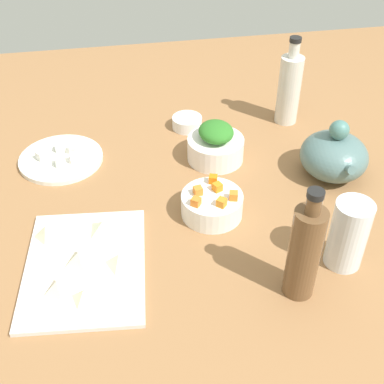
{
  "coord_description": "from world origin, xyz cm",
  "views": [
    {
      "loc": [
        86.13,
        -15.59,
        78.75
      ],
      "look_at": [
        0.0,
        0.0,
        8.0
      ],
      "focal_mm": 47.86,
      "sensor_mm": 36.0,
      "label": 1
    }
  ],
  "objects_px": {
    "bowl_carrots": "(212,205)",
    "bowl_small_side": "(187,123)",
    "teapot": "(334,155)",
    "cutting_board": "(85,266)",
    "bottle_0": "(289,88)",
    "bowl_greens": "(215,149)",
    "plate_tofu": "(61,159)",
    "drinking_glass_0": "(348,234)",
    "bottle_1": "(305,251)"
  },
  "relations": [
    {
      "from": "bowl_greens",
      "to": "bottle_1",
      "type": "height_order",
      "value": "bottle_1"
    },
    {
      "from": "teapot",
      "to": "bottle_1",
      "type": "relative_size",
      "value": 0.75
    },
    {
      "from": "bottle_1",
      "to": "bowl_carrots",
      "type": "bearing_deg",
      "value": -154.69
    },
    {
      "from": "bowl_greens",
      "to": "drinking_glass_0",
      "type": "distance_m",
      "value": 0.44
    },
    {
      "from": "bowl_carrots",
      "to": "bottle_1",
      "type": "bearing_deg",
      "value": 25.31
    },
    {
      "from": "bowl_greens",
      "to": "bowl_small_side",
      "type": "bearing_deg",
      "value": -164.33
    },
    {
      "from": "teapot",
      "to": "bottle_0",
      "type": "height_order",
      "value": "bottle_0"
    },
    {
      "from": "cutting_board",
      "to": "bowl_greens",
      "type": "height_order",
      "value": "bowl_greens"
    },
    {
      "from": "bottle_0",
      "to": "bottle_1",
      "type": "distance_m",
      "value": 0.62
    },
    {
      "from": "bowl_carrots",
      "to": "bottle_1",
      "type": "distance_m",
      "value": 0.28
    },
    {
      "from": "bowl_small_side",
      "to": "drinking_glass_0",
      "type": "height_order",
      "value": "drinking_glass_0"
    },
    {
      "from": "teapot",
      "to": "cutting_board",
      "type": "bearing_deg",
      "value": -70.94
    },
    {
      "from": "teapot",
      "to": "bowl_greens",
      "type": "bearing_deg",
      "value": -113.49
    },
    {
      "from": "bowl_greens",
      "to": "bowl_carrots",
      "type": "bearing_deg",
      "value": -14.39
    },
    {
      "from": "bowl_greens",
      "to": "drinking_glass_0",
      "type": "relative_size",
      "value": 0.95
    },
    {
      "from": "bowl_carrots",
      "to": "bowl_small_side",
      "type": "relative_size",
      "value": 1.66
    },
    {
      "from": "bowl_small_side",
      "to": "drinking_glass_0",
      "type": "xyz_separation_m",
      "value": [
        0.56,
        0.22,
        0.06
      ]
    },
    {
      "from": "plate_tofu",
      "to": "drinking_glass_0",
      "type": "height_order",
      "value": "drinking_glass_0"
    },
    {
      "from": "cutting_board",
      "to": "teapot",
      "type": "bearing_deg",
      "value": 109.06
    },
    {
      "from": "cutting_board",
      "to": "bowl_greens",
      "type": "xyz_separation_m",
      "value": [
        -0.32,
        0.33,
        0.02
      ]
    },
    {
      "from": "plate_tofu",
      "to": "bowl_greens",
      "type": "relative_size",
      "value": 1.48
    },
    {
      "from": "teapot",
      "to": "bottle_0",
      "type": "distance_m",
      "value": 0.27
    },
    {
      "from": "bowl_greens",
      "to": "bottle_0",
      "type": "relative_size",
      "value": 0.58
    },
    {
      "from": "bowl_small_side",
      "to": "bottle_0",
      "type": "relative_size",
      "value": 0.33
    },
    {
      "from": "plate_tofu",
      "to": "bowl_small_side",
      "type": "bearing_deg",
      "value": 106.29
    },
    {
      "from": "bottle_1",
      "to": "bowl_small_side",
      "type": "bearing_deg",
      "value": -170.08
    },
    {
      "from": "drinking_glass_0",
      "to": "bottle_1",
      "type": "bearing_deg",
      "value": -64.14
    },
    {
      "from": "teapot",
      "to": "bowl_small_side",
      "type": "bearing_deg",
      "value": -131.69
    },
    {
      "from": "bowl_small_side",
      "to": "bottle_1",
      "type": "bearing_deg",
      "value": 9.92
    },
    {
      "from": "cutting_board",
      "to": "bowl_carrots",
      "type": "height_order",
      "value": "bowl_carrots"
    },
    {
      "from": "teapot",
      "to": "bottle_1",
      "type": "height_order",
      "value": "bottle_1"
    },
    {
      "from": "bowl_greens",
      "to": "bottle_0",
      "type": "bearing_deg",
      "value": 122.27
    },
    {
      "from": "cutting_board",
      "to": "bottle_0",
      "type": "relative_size",
      "value": 1.26
    },
    {
      "from": "bottle_0",
      "to": "drinking_glass_0",
      "type": "height_order",
      "value": "bottle_0"
    },
    {
      "from": "bowl_carrots",
      "to": "bottle_0",
      "type": "height_order",
      "value": "bottle_0"
    },
    {
      "from": "bowl_greens",
      "to": "drinking_glass_0",
      "type": "bearing_deg",
      "value": 23.81
    },
    {
      "from": "bowl_carrots",
      "to": "drinking_glass_0",
      "type": "height_order",
      "value": "drinking_glass_0"
    },
    {
      "from": "bowl_greens",
      "to": "bottle_0",
      "type": "height_order",
      "value": "bottle_0"
    },
    {
      "from": "cutting_board",
      "to": "bowl_small_side",
      "type": "xyz_separation_m",
      "value": [
        -0.48,
        0.29,
        0.01
      ]
    },
    {
      "from": "bowl_greens",
      "to": "bowl_small_side",
      "type": "relative_size",
      "value": 1.73
    },
    {
      "from": "cutting_board",
      "to": "plate_tofu",
      "type": "relative_size",
      "value": 1.46
    },
    {
      "from": "bottle_1",
      "to": "bottle_0",
      "type": "bearing_deg",
      "value": 163.78
    },
    {
      "from": "cutting_board",
      "to": "bottle_0",
      "type": "height_order",
      "value": "bottle_0"
    },
    {
      "from": "teapot",
      "to": "drinking_glass_0",
      "type": "xyz_separation_m",
      "value": [
        0.28,
        -0.09,
        0.02
      ]
    },
    {
      "from": "cutting_board",
      "to": "bowl_small_side",
      "type": "height_order",
      "value": "bowl_small_side"
    },
    {
      "from": "plate_tofu",
      "to": "drinking_glass_0",
      "type": "xyz_separation_m",
      "value": [
        0.46,
        0.56,
        0.07
      ]
    },
    {
      "from": "plate_tofu",
      "to": "bowl_greens",
      "type": "distance_m",
      "value": 0.39
    },
    {
      "from": "bowl_small_side",
      "to": "bottle_1",
      "type": "xyz_separation_m",
      "value": [
        0.61,
        0.11,
        0.09
      ]
    },
    {
      "from": "drinking_glass_0",
      "to": "bowl_greens",
      "type": "bearing_deg",
      "value": -156.19
    },
    {
      "from": "bowl_greens",
      "to": "teapot",
      "type": "relative_size",
      "value": 0.79
    }
  ]
}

